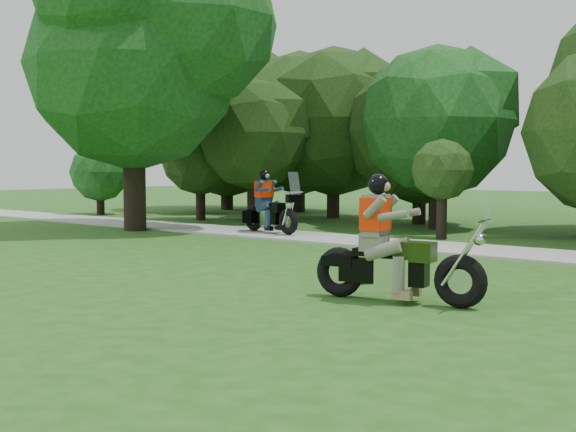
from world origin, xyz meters
The scene contains 5 objects.
ground centered at (0.00, 0.00, 0.00)m, with size 100.00×100.00×0.00m, color #254D16.
walkway centered at (0.00, 8.00, 0.03)m, with size 60.00×2.20×0.06m, color #969691.
big_tree_west centered at (-10.54, 6.85, 5.76)m, with size 8.64×6.56×9.96m.
chopper_motorcycle centered at (1.68, 1.38, 0.68)m, with size 2.57×0.89×1.84m.
touring_motorcycle centered at (-6.51, 8.09, 0.72)m, with size 2.36×1.03×1.81m.
Camera 1 is at (7.10, -7.50, 1.94)m, focal length 45.00 mm.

